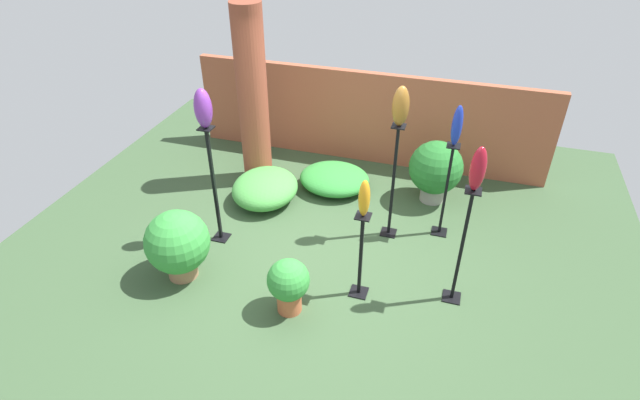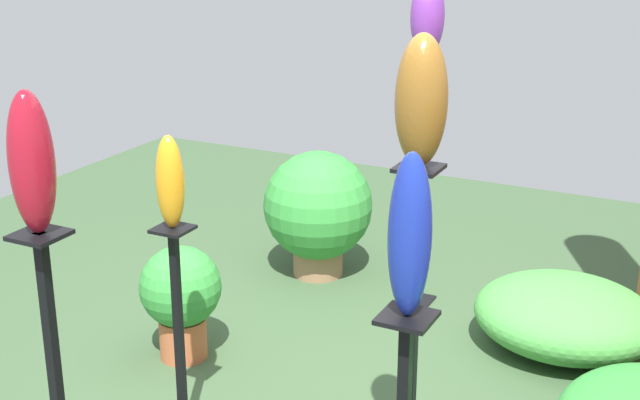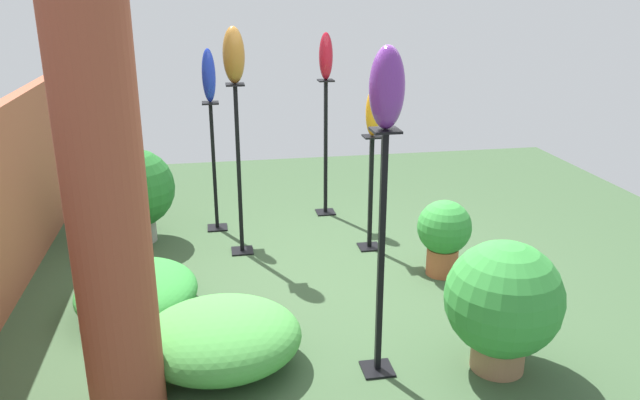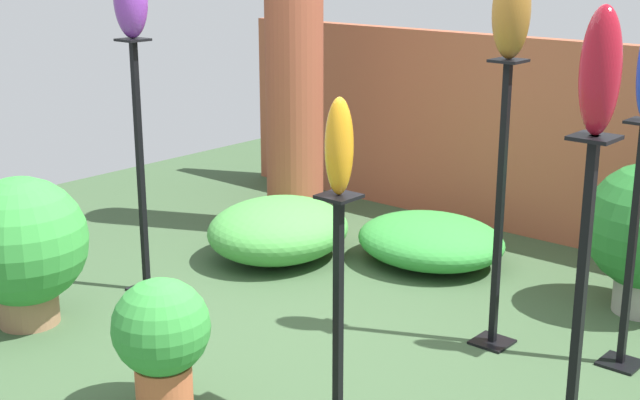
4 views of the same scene
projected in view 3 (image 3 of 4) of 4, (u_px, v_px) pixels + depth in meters
ground_plane at (334, 281)px, 5.26m from camera, size 8.00×8.00×0.00m
brick_pillar at (106, 197)px, 3.25m from camera, size 0.43×0.43×2.62m
pedestal_cobalt at (214, 172)px, 6.21m from camera, size 0.20×0.20×1.30m
pedestal_ruby at (326, 154)px, 6.63m from camera, size 0.20×0.20×1.45m
pedestal_violet at (381, 266)px, 3.80m from camera, size 0.20×0.20×1.59m
pedestal_amber at (370, 198)px, 5.77m from camera, size 0.20×0.20×1.09m
pedestal_bronze at (239, 177)px, 5.61m from camera, size 0.20×0.20×1.57m
art_vase_cobalt at (209, 75)px, 5.90m from camera, size 0.12×0.13×0.51m
art_vase_ruby at (326, 56)px, 6.30m from camera, size 0.15×0.14×0.47m
art_vase_violet at (387, 88)px, 3.45m from camera, size 0.20×0.20×0.47m
art_vase_amber at (373, 112)px, 5.51m from camera, size 0.12×0.13×0.42m
art_vase_bronze at (234, 55)px, 5.26m from camera, size 0.19×0.19×0.48m
potted_plant_mid_left at (444, 232)px, 5.26m from camera, size 0.46×0.46×0.66m
potted_plant_back_center at (135, 190)px, 5.93m from camera, size 0.75×0.75×0.92m
potted_plant_mid_right at (503, 301)px, 3.91m from camera, size 0.74×0.74×0.87m
foliage_bed_east at (221, 338)px, 4.01m from camera, size 0.92×1.04×0.42m
foliage_bed_west at (137, 291)px, 4.73m from camera, size 1.04×0.91×0.33m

